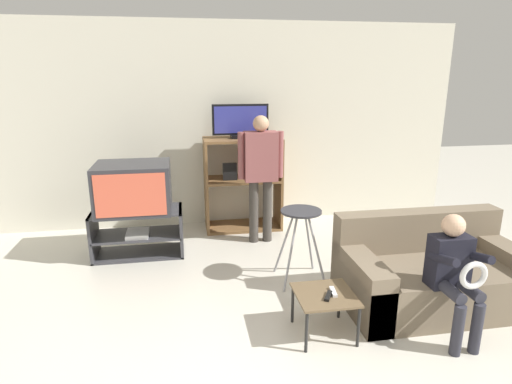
{
  "coord_description": "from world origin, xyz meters",
  "views": [
    {
      "loc": [
        -0.45,
        -1.6,
        1.98
      ],
      "look_at": [
        0.2,
        2.17,
        0.9
      ],
      "focal_mm": 30.0,
      "sensor_mm": 36.0,
      "label": 1
    }
  ],
  "objects_px": {
    "tv_stand": "(138,233)",
    "media_shelf": "(243,183)",
    "person_seated_child": "(455,269)",
    "couch": "(431,275)",
    "folding_stool": "(301,223)",
    "remote_control_black": "(328,296)",
    "television_main": "(133,188)",
    "snack_table": "(325,298)",
    "person_standing_adult": "(261,168)",
    "television_flat": "(240,122)",
    "remote_control_white": "(333,292)"
  },
  "relations": [
    {
      "from": "television_flat",
      "to": "remote_control_white",
      "type": "distance_m",
      "value": 2.71
    },
    {
      "from": "couch",
      "to": "person_standing_adult",
      "type": "bearing_deg",
      "value": 126.39
    },
    {
      "from": "television_main",
      "to": "media_shelf",
      "type": "distance_m",
      "value": 1.46
    },
    {
      "from": "couch",
      "to": "person_seated_child",
      "type": "xyz_separation_m",
      "value": [
        -0.14,
        -0.49,
        0.3
      ]
    },
    {
      "from": "media_shelf",
      "to": "remote_control_white",
      "type": "height_order",
      "value": "media_shelf"
    },
    {
      "from": "snack_table",
      "to": "person_standing_adult",
      "type": "xyz_separation_m",
      "value": [
        -0.14,
        1.97,
        0.6
      ]
    },
    {
      "from": "tv_stand",
      "to": "folding_stool",
      "type": "distance_m",
      "value": 1.87
    },
    {
      "from": "folding_stool",
      "to": "person_seated_child",
      "type": "xyz_separation_m",
      "value": [
        0.88,
        -1.1,
        -0.03
      ]
    },
    {
      "from": "couch",
      "to": "person_standing_adult",
      "type": "xyz_separation_m",
      "value": [
        -1.22,
        1.65,
        0.65
      ]
    },
    {
      "from": "media_shelf",
      "to": "snack_table",
      "type": "relative_size",
      "value": 2.65
    },
    {
      "from": "media_shelf",
      "to": "person_standing_adult",
      "type": "xyz_separation_m",
      "value": [
        0.14,
        -0.5,
        0.31
      ]
    },
    {
      "from": "folding_stool",
      "to": "couch",
      "type": "height_order",
      "value": "couch"
    },
    {
      "from": "tv_stand",
      "to": "media_shelf",
      "type": "height_order",
      "value": "media_shelf"
    },
    {
      "from": "tv_stand",
      "to": "remote_control_black",
      "type": "height_order",
      "value": "tv_stand"
    },
    {
      "from": "snack_table",
      "to": "remote_control_white",
      "type": "relative_size",
      "value": 3.1
    },
    {
      "from": "television_flat",
      "to": "folding_stool",
      "type": "height_order",
      "value": "television_flat"
    },
    {
      "from": "television_main",
      "to": "snack_table",
      "type": "relative_size",
      "value": 1.75
    },
    {
      "from": "tv_stand",
      "to": "remote_control_white",
      "type": "relative_size",
      "value": 6.78
    },
    {
      "from": "media_shelf",
      "to": "person_standing_adult",
      "type": "bearing_deg",
      "value": -74.18
    },
    {
      "from": "snack_table",
      "to": "couch",
      "type": "bearing_deg",
      "value": 16.05
    },
    {
      "from": "television_main",
      "to": "folding_stool",
      "type": "relative_size",
      "value": 1.08
    },
    {
      "from": "television_flat",
      "to": "couch",
      "type": "relative_size",
      "value": 0.45
    },
    {
      "from": "media_shelf",
      "to": "television_flat",
      "type": "bearing_deg",
      "value": 147.84
    },
    {
      "from": "tv_stand",
      "to": "remote_control_black",
      "type": "relative_size",
      "value": 6.78
    },
    {
      "from": "remote_control_white",
      "to": "couch",
      "type": "relative_size",
      "value": 0.09
    },
    {
      "from": "television_flat",
      "to": "person_standing_adult",
      "type": "distance_m",
      "value": 0.72
    },
    {
      "from": "couch",
      "to": "person_seated_child",
      "type": "relative_size",
      "value": 1.62
    },
    {
      "from": "snack_table",
      "to": "folding_stool",
      "type": "bearing_deg",
      "value": 86.49
    },
    {
      "from": "television_main",
      "to": "person_standing_adult",
      "type": "distance_m",
      "value": 1.44
    },
    {
      "from": "television_flat",
      "to": "remote_control_black",
      "type": "xyz_separation_m",
      "value": [
        0.31,
        -2.53,
        -1.02
      ]
    },
    {
      "from": "remote_control_black",
      "to": "person_seated_child",
      "type": "relative_size",
      "value": 0.15
    },
    {
      "from": "folding_stool",
      "to": "person_seated_child",
      "type": "distance_m",
      "value": 1.4
    },
    {
      "from": "media_shelf",
      "to": "person_seated_child",
      "type": "height_order",
      "value": "media_shelf"
    },
    {
      "from": "television_flat",
      "to": "person_standing_adult",
      "type": "height_order",
      "value": "television_flat"
    },
    {
      "from": "remote_control_black",
      "to": "folding_stool",
      "type": "bearing_deg",
      "value": 117.29
    },
    {
      "from": "tv_stand",
      "to": "folding_stool",
      "type": "relative_size",
      "value": 1.35
    },
    {
      "from": "tv_stand",
      "to": "folding_stool",
      "type": "bearing_deg",
      "value": -29.01
    },
    {
      "from": "person_standing_adult",
      "to": "snack_table",
      "type": "bearing_deg",
      "value": -85.9
    },
    {
      "from": "media_shelf",
      "to": "person_seated_child",
      "type": "distance_m",
      "value": 2.92
    },
    {
      "from": "television_main",
      "to": "folding_stool",
      "type": "distance_m",
      "value": 1.85
    },
    {
      "from": "snack_table",
      "to": "person_seated_child",
      "type": "xyz_separation_m",
      "value": [
        0.93,
        -0.18,
        0.26
      ]
    },
    {
      "from": "person_standing_adult",
      "to": "television_main",
      "type": "bearing_deg",
      "value": -173.0
    },
    {
      "from": "folding_stool",
      "to": "person_standing_adult",
      "type": "bearing_deg",
      "value": 100.59
    },
    {
      "from": "snack_table",
      "to": "person_standing_adult",
      "type": "height_order",
      "value": "person_standing_adult"
    },
    {
      "from": "snack_table",
      "to": "person_seated_child",
      "type": "height_order",
      "value": "person_seated_child"
    },
    {
      "from": "remote_control_white",
      "to": "couch",
      "type": "distance_m",
      "value": 1.06
    },
    {
      "from": "snack_table",
      "to": "remote_control_white",
      "type": "distance_m",
      "value": 0.08
    },
    {
      "from": "tv_stand",
      "to": "television_flat",
      "type": "xyz_separation_m",
      "value": [
        1.25,
        0.68,
        1.12
      ]
    },
    {
      "from": "television_main",
      "to": "folding_stool",
      "type": "bearing_deg",
      "value": -28.5
    },
    {
      "from": "person_standing_adult",
      "to": "person_seated_child",
      "type": "xyz_separation_m",
      "value": [
        1.07,
        -2.15,
        -0.34
      ]
    }
  ]
}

